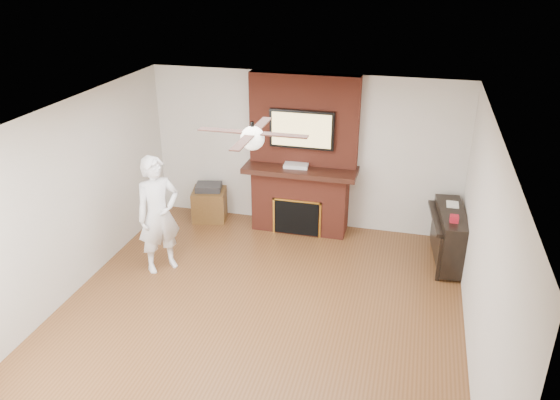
% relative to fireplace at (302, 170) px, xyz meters
% --- Properties ---
extents(room_shell, '(5.36, 5.86, 2.86)m').
position_rel_fireplace_xyz_m(room_shell, '(0.00, -2.55, 0.25)').
color(room_shell, '#59351A').
rests_on(room_shell, ground).
extents(fireplace, '(1.78, 0.64, 2.50)m').
position_rel_fireplace_xyz_m(fireplace, '(0.00, 0.00, 0.00)').
color(fireplace, maroon).
rests_on(fireplace, ground).
extents(tv, '(1.00, 0.08, 0.60)m').
position_rel_fireplace_xyz_m(tv, '(0.00, -0.05, 0.68)').
color(tv, black).
rests_on(tv, fireplace).
extents(ceiling_fan, '(1.21, 1.21, 0.31)m').
position_rel_fireplace_xyz_m(ceiling_fan, '(-0.00, -2.55, 1.34)').
color(ceiling_fan, black).
rests_on(ceiling_fan, room_shell).
extents(person, '(0.72, 0.74, 1.69)m').
position_rel_fireplace_xyz_m(person, '(-1.63, -1.75, -0.15)').
color(person, white).
rests_on(person, ground).
extents(side_table, '(0.65, 0.65, 0.62)m').
position_rel_fireplace_xyz_m(side_table, '(-1.56, -0.07, -0.71)').
color(side_table, '#563818').
rests_on(side_table, ground).
extents(piano, '(0.58, 1.26, 0.89)m').
position_rel_fireplace_xyz_m(piano, '(2.30, -0.55, -0.57)').
color(piano, black).
rests_on(piano, ground).
extents(cable_box, '(0.39, 0.24, 0.05)m').
position_rel_fireplace_xyz_m(cable_box, '(-0.07, -0.10, 0.11)').
color(cable_box, silver).
rests_on(cable_box, fireplace).
extents(candle_orange, '(0.07, 0.07, 0.13)m').
position_rel_fireplace_xyz_m(candle_orange, '(-0.08, -0.21, -0.93)').
color(candle_orange, orange).
rests_on(candle_orange, ground).
extents(candle_green, '(0.06, 0.06, 0.08)m').
position_rel_fireplace_xyz_m(candle_green, '(0.01, -0.19, -0.95)').
color(candle_green, '#46752F').
rests_on(candle_green, ground).
extents(candle_cream, '(0.09, 0.09, 0.10)m').
position_rel_fireplace_xyz_m(candle_cream, '(0.01, -0.17, -0.95)').
color(candle_cream, beige).
rests_on(candle_cream, ground).
extents(candle_blue, '(0.07, 0.07, 0.09)m').
position_rel_fireplace_xyz_m(candle_blue, '(0.25, -0.19, -0.95)').
color(candle_blue, '#3A4FAE').
rests_on(candle_blue, ground).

